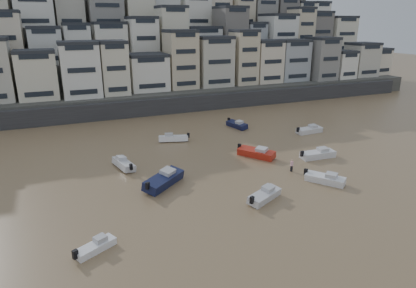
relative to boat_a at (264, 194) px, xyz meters
name	(u,v)px	position (x,y,z in m)	size (l,w,h in m)	color
harbor_wall	(152,107)	(-1.08, 45.24, 1.03)	(140.00, 3.00, 3.50)	#38383A
hillside	(132,43)	(3.66, 85.08, 12.28)	(141.04, 66.00, 50.00)	#4C4C47
boat_a	(264,194)	(0.00, 0.00, 0.00)	(5.31, 1.74, 1.45)	silver
boat_b	(325,178)	(9.59, 1.13, 0.00)	(5.33, 1.74, 1.45)	silver
boat_c	(164,179)	(-9.44, 8.32, 0.22)	(6.95, 2.27, 1.90)	#13193D
boat_d	(318,153)	(14.63, 8.81, 0.08)	(5.90, 1.93, 1.61)	silver
boat_e	(256,152)	(6.36, 12.79, 0.12)	(6.20, 2.03, 1.69)	#AA2214
boat_f	(124,163)	(-12.88, 16.23, 0.01)	(5.41, 1.77, 1.48)	silver
boat_g	(309,129)	(21.69, 19.96, 0.03)	(5.55, 1.82, 1.51)	silver
boat_h	(173,137)	(-2.76, 25.08, 0.01)	(5.42, 1.77, 1.48)	white
boat_i	(237,124)	(11.14, 28.42, 0.01)	(5.38, 1.76, 1.47)	#121639
boat_j	(95,245)	(-19.03, -2.65, -0.16)	(4.15, 1.36, 1.13)	white
person_pink	(292,165)	(7.91, 5.97, 0.15)	(0.44, 0.44, 1.74)	#E9A5B6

